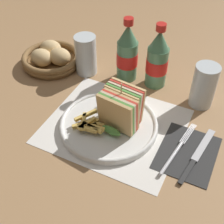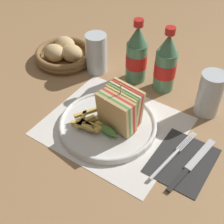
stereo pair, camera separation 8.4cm
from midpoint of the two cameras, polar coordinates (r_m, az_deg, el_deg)
ground_plane at (r=0.88m, az=1.58°, el=-1.30°), size 4.00×4.00×0.00m
placemat at (r=0.86m, az=3.14°, el=-2.73°), size 0.36×0.32×0.00m
plate_main at (r=0.85m, az=2.08°, el=-2.36°), size 0.27×0.27×0.02m
club_sandwich at (r=0.81m, az=4.38°, el=0.32°), size 0.11×0.11×0.13m
fries_pile at (r=0.83m, az=-1.75°, el=-1.88°), size 0.09×0.09×0.02m
napkin at (r=0.81m, az=15.73°, el=-8.69°), size 0.14×0.17×0.00m
fork at (r=0.79m, az=13.49°, el=-8.53°), size 0.04×0.20×0.01m
knife at (r=0.80m, az=17.31°, el=-9.33°), size 0.04×0.20×0.00m
coke_bottle_near at (r=0.98m, az=7.03°, el=10.18°), size 0.07×0.07×0.21m
coke_bottle_far at (r=0.95m, az=12.34°, el=8.50°), size 0.07×0.07×0.21m
glass_near at (r=0.92m, az=19.89°, el=2.59°), size 0.07×0.07×0.13m
glass_far at (r=1.03m, az=-0.48°, el=10.15°), size 0.07×0.07×0.13m
bread_basket at (r=1.10m, az=-6.56°, el=10.48°), size 0.20×0.20×0.07m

